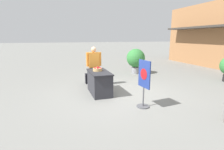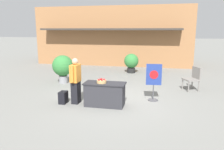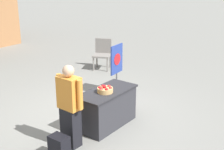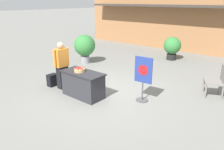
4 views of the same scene
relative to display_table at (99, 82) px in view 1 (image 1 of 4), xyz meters
The scene contains 7 objects.
ground_plane 0.82m from the display_table, 70.67° to the left, with size 120.00×120.00×0.00m, color slate.
display_table is the anchor object (origin of this frame).
apple_basket 0.47m from the display_table, 162.10° to the right, with size 0.32×0.32×0.16m.
person_visitor 1.12m from the display_table, behind, with size 0.28×0.61×1.58m.
backpack 1.49m from the display_table, behind, with size 0.24×0.34×0.42m.
poster_board 1.85m from the display_table, 29.52° to the left, with size 0.55×0.36×1.34m.
potted_plant_far_right 3.85m from the display_table, 135.55° to the left, with size 0.99×0.99×1.34m.
Camera 1 is at (5.55, -2.06, 1.96)m, focal length 28.00 mm.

